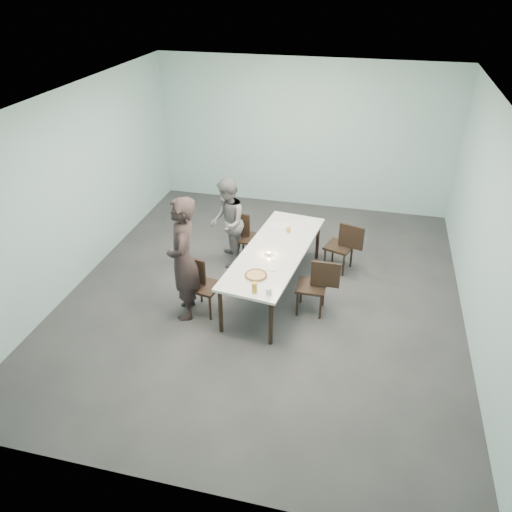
% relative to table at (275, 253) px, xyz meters
% --- Properties ---
extents(ground, '(7.00, 7.00, 0.00)m').
position_rel_table_xyz_m(ground, '(-0.14, -0.10, -0.69)').
color(ground, '#333335').
rests_on(ground, ground).
extents(room_shell, '(6.02, 7.02, 3.01)m').
position_rel_table_xyz_m(room_shell, '(-0.14, -0.10, 1.33)').
color(room_shell, '#A6CFD1').
rests_on(room_shell, ground).
extents(table, '(1.22, 2.69, 0.75)m').
position_rel_table_xyz_m(table, '(0.00, 0.00, 0.00)').
color(table, white).
rests_on(table, ground).
extents(chair_near_left, '(0.64, 0.49, 0.87)m').
position_rel_table_xyz_m(chair_near_left, '(-0.97, -0.73, -0.19)').
color(chair_near_left, black).
rests_on(chair_near_left, ground).
extents(chair_far_left, '(0.63, 0.47, 0.87)m').
position_rel_table_xyz_m(chair_far_left, '(-0.71, 0.85, -0.19)').
color(chair_far_left, black).
rests_on(chair_far_left, ground).
extents(chair_near_right, '(0.61, 0.42, 0.87)m').
position_rel_table_xyz_m(chair_near_right, '(0.71, -0.38, -0.19)').
color(chair_near_right, black).
rests_on(chair_near_right, ground).
extents(chair_far_right, '(0.65, 0.53, 0.87)m').
position_rel_table_xyz_m(chair_far_right, '(0.99, 0.89, -0.19)').
color(chair_far_right, black).
rests_on(chair_far_right, ground).
extents(diner_near, '(0.63, 0.78, 1.86)m').
position_rel_table_xyz_m(diner_near, '(-1.14, -0.86, 0.24)').
color(diner_near, black).
rests_on(diner_near, ground).
extents(diner_far, '(0.77, 0.88, 1.52)m').
position_rel_table_xyz_m(diner_far, '(-0.96, 0.68, 0.07)').
color(diner_far, slate).
rests_on(diner_far, ground).
extents(pizza, '(0.34, 0.34, 0.04)m').
position_rel_table_xyz_m(pizza, '(-0.11, -0.78, 0.08)').
color(pizza, white).
rests_on(pizza, table).
extents(side_plate, '(0.18, 0.18, 0.01)m').
position_rel_table_xyz_m(side_plate, '(0.08, -0.52, 0.06)').
color(side_plate, white).
rests_on(side_plate, table).
extents(beer_glass, '(0.08, 0.08, 0.15)m').
position_rel_table_xyz_m(beer_glass, '(-0.04, -1.16, 0.13)').
color(beer_glass, gold).
rests_on(beer_glass, table).
extents(water_tumbler, '(0.08, 0.08, 0.09)m').
position_rel_table_xyz_m(water_tumbler, '(0.16, -1.16, 0.10)').
color(water_tumbler, silver).
rests_on(water_tumbler, table).
extents(tealight, '(0.06, 0.06, 0.05)m').
position_rel_table_xyz_m(tealight, '(-0.06, -0.17, 0.08)').
color(tealight, silver).
rests_on(tealight, table).
extents(amber_tumbler, '(0.07, 0.07, 0.08)m').
position_rel_table_xyz_m(amber_tumbler, '(0.09, 0.63, 0.10)').
color(amber_tumbler, gold).
rests_on(amber_tumbler, table).
extents(menu, '(0.33, 0.26, 0.01)m').
position_rel_table_xyz_m(menu, '(-0.08, 0.82, 0.06)').
color(menu, silver).
rests_on(menu, table).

